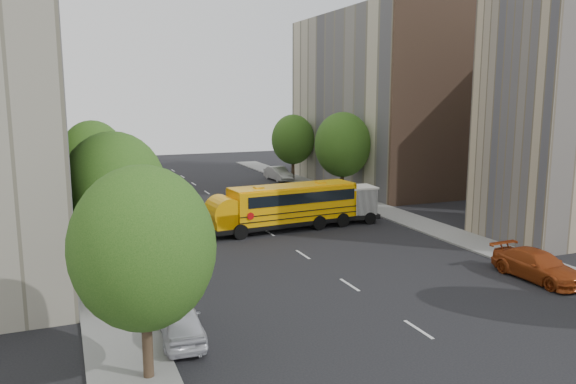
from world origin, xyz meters
TOP-DOWN VIEW (x-y plane):
  - ground at (0.00, 0.00)m, footprint 120.00×120.00m
  - sidewalk_left at (-11.50, 5.00)m, footprint 3.00×80.00m
  - sidewalk_right at (11.50, 5.00)m, footprint 3.00×80.00m
  - lane_markings at (0.00, 10.00)m, footprint 0.15×64.00m
  - building_left_redbrick at (-18.00, 28.00)m, footprint 10.00×15.00m
  - building_right_near at (18.00, -4.50)m, footprint 10.00×7.00m
  - building_right_far at (18.00, 20.00)m, footprint 10.00×22.00m
  - building_right_sidewall at (18.00, 9.00)m, footprint 10.10×0.30m
  - street_tree_0 at (-11.00, -14.00)m, footprint 4.80×4.80m
  - street_tree_1 at (-11.00, -4.00)m, footprint 5.12×5.12m
  - street_tree_2 at (-11.00, 14.00)m, footprint 4.99×4.99m
  - street_tree_4 at (11.00, 14.00)m, footprint 5.25×5.25m
  - street_tree_5 at (11.00, 26.00)m, footprint 4.86×4.86m
  - school_bus at (1.26, 4.52)m, footprint 11.82×3.67m
  - safari_truck at (5.73, 4.80)m, footprint 6.62×2.79m
  - parked_car_0 at (-9.33, -11.39)m, footprint 1.96×4.21m
  - parked_car_1 at (-9.37, 10.89)m, footprint 2.02×4.96m
  - parked_car_2 at (-9.60, 18.11)m, footprint 2.75×5.73m
  - parked_car_3 at (9.60, -10.94)m, footprint 2.33×5.31m
  - parked_car_4 at (8.80, 13.38)m, footprint 1.85×4.44m
  - parked_car_5 at (9.60, 27.00)m, footprint 2.07×4.86m

SIDE VIEW (x-z plane):
  - ground at x=0.00m, z-range 0.00..0.00m
  - lane_markings at x=0.00m, z-range 0.00..0.01m
  - sidewalk_left at x=-11.50m, z-range 0.00..0.12m
  - sidewalk_right at x=11.50m, z-range 0.00..0.12m
  - parked_car_0 at x=-9.33m, z-range 0.00..1.40m
  - parked_car_4 at x=8.80m, z-range 0.00..1.50m
  - parked_car_3 at x=9.60m, z-range 0.00..1.52m
  - parked_car_5 at x=9.60m, z-range 0.00..1.56m
  - parked_car_2 at x=-9.60m, z-range 0.00..1.58m
  - parked_car_1 at x=-9.37m, z-range 0.00..1.60m
  - safari_truck at x=5.73m, z-range 0.08..2.85m
  - school_bus at x=1.26m, z-range 0.19..3.47m
  - street_tree_0 at x=-11.00m, z-range 0.94..8.35m
  - street_tree_5 at x=11.00m, z-range 0.95..8.46m
  - street_tree_2 at x=-11.00m, z-range 0.97..8.68m
  - street_tree_1 at x=-11.00m, z-range 1.00..8.90m
  - street_tree_4 at x=11.00m, z-range 1.02..9.13m
  - building_left_redbrick at x=-18.00m, z-range 0.00..13.00m
  - building_right_near at x=18.00m, z-range 0.00..17.00m
  - building_right_far at x=18.00m, z-range 0.00..18.00m
  - building_right_sidewall at x=18.00m, z-range 0.00..18.00m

